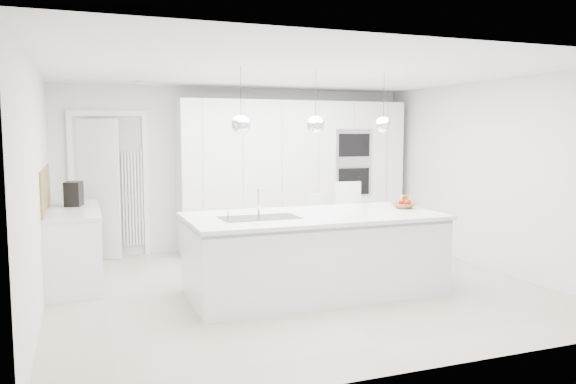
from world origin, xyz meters
name	(u,v)px	position (x,y,z in m)	size (l,w,h in m)	color
floor	(297,287)	(0.00, 0.00, 0.00)	(5.50, 5.50, 0.00)	#B8A792
wall_back	(239,169)	(0.00, 2.50, 1.25)	(5.50, 5.50, 0.00)	silver
wall_left	(37,190)	(-2.75, 0.00, 1.25)	(5.00, 5.00, 0.00)	silver
ceiling	(297,72)	(0.00, 0.00, 2.50)	(5.50, 5.50, 0.00)	white
tall_cabinets	(293,175)	(0.80, 2.20, 1.15)	(3.60, 0.60, 2.30)	white
oven_stack	(354,162)	(1.70, 1.89, 1.35)	(0.62, 0.04, 1.05)	#A5A5A8
doorway_frame	(110,187)	(-1.95, 2.47, 1.02)	(1.11, 0.08, 2.13)	white
hallway_door	(92,190)	(-2.20, 2.42, 1.00)	(0.82, 0.04, 2.00)	white
radiator	(133,199)	(-1.63, 2.46, 0.85)	(0.32, 0.04, 1.40)	white
left_base_cabinets	(74,247)	(-2.45, 1.20, 0.43)	(0.60, 1.80, 0.86)	white
left_worktop	(72,210)	(-2.45, 1.20, 0.88)	(0.62, 1.82, 0.04)	white
oak_backsplash	(45,189)	(-2.74, 1.20, 1.15)	(0.02, 1.80, 0.50)	olive
island_base	(315,256)	(0.10, -0.30, 0.43)	(2.80, 1.20, 0.86)	white
island_worktop	(313,216)	(0.10, -0.25, 0.88)	(2.84, 1.40, 0.04)	white
island_sink	(260,225)	(-0.55, -0.30, 0.82)	(0.84, 0.44, 0.18)	#3F3F42
island_tap	(258,202)	(-0.50, -0.10, 1.05)	(0.02, 0.02, 0.30)	white
pendant_left	(241,124)	(-0.75, -0.30, 1.90)	(0.20, 0.20, 0.20)	white
pendant_mid	(316,125)	(0.10, -0.30, 1.90)	(0.20, 0.20, 0.20)	white
pendant_right	(383,125)	(0.95, -0.30, 1.90)	(0.20, 0.20, 0.20)	white
fruit_bowl	(404,206)	(1.32, -0.18, 0.93)	(0.27, 0.27, 0.07)	olive
espresso_machine	(74,194)	(-2.43, 1.46, 1.05)	(0.18, 0.29, 0.31)	black
bar_stool_left	(319,233)	(0.57, 0.67, 0.50)	(0.33, 0.46, 1.00)	white
bar_stool_right	(352,226)	(1.06, 0.67, 0.57)	(0.38, 0.52, 1.14)	white
apple_a	(407,203)	(1.33, -0.25, 0.97)	(0.09, 0.09, 0.09)	#AD0A06
apple_b	(402,202)	(1.30, -0.18, 0.97)	(0.09, 0.09, 0.09)	#AD0A06
apple_c	(406,203)	(1.32, -0.23, 0.97)	(0.07, 0.07, 0.07)	#AD0A06
apple_extra_3	(408,203)	(1.34, -0.24, 0.97)	(0.08, 0.08, 0.08)	#AD0A06
banana_bunch	(406,199)	(1.35, -0.17, 1.01)	(0.21, 0.21, 0.03)	yellow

